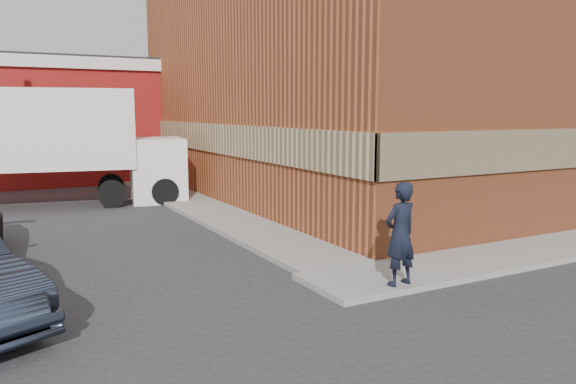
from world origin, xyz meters
TOP-DOWN VIEW (x-y plane):
  - ground at (0.00, 0.00)m, footprint 90.00×90.00m
  - brick_building at (8.50, 9.00)m, footprint 14.25×18.25m
  - sidewalk_west at (0.60, 9.00)m, footprint 1.80×18.00m
  - man at (0.87, -1.55)m, footprint 0.74×0.53m
  - box_truck at (-3.23, 11.36)m, footprint 8.35×3.73m

SIDE VIEW (x-z plane):
  - ground at x=0.00m, z-range 0.00..0.00m
  - sidewalk_west at x=0.60m, z-range 0.00..0.12m
  - man at x=0.87m, z-range 0.12..2.00m
  - box_truck at x=-3.23m, z-range 0.31..4.29m
  - brick_building at x=8.50m, z-range 0.00..9.36m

